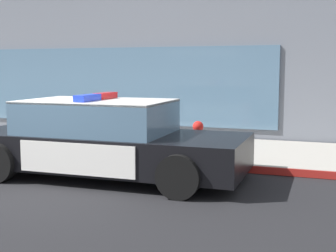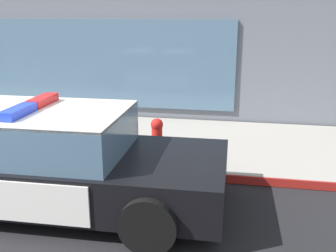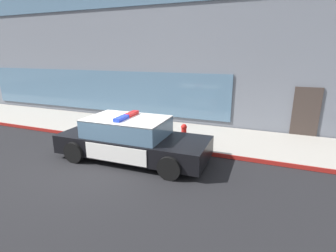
{
  "view_description": "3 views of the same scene",
  "coord_description": "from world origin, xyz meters",
  "views": [
    {
      "loc": [
        4.68,
        -6.56,
        1.94
      ],
      "look_at": [
        1.67,
        1.75,
        0.84
      ],
      "focal_mm": 49.78,
      "sensor_mm": 36.0,
      "label": 1
    },
    {
      "loc": [
        3.48,
        -4.0,
        2.65
      ],
      "look_at": [
        2.5,
        1.18,
        1.12
      ],
      "focal_mm": 41.98,
      "sensor_mm": 36.0,
      "label": 2
    },
    {
      "loc": [
        4.9,
        -6.15,
        3.38
      ],
      "look_at": [
        1.68,
        1.84,
        0.92
      ],
      "focal_mm": 27.38,
      "sensor_mm": 36.0,
      "label": 3
    }
  ],
  "objects": [
    {
      "name": "police_cruiser",
      "position": [
        0.83,
        0.74,
        0.68
      ],
      "size": [
        4.94,
        2.15,
        1.49
      ],
      "rotation": [
        0.0,
        0.0,
        0.02
      ],
      "color": "black",
      "rests_on": "ground"
    },
    {
      "name": "ground",
      "position": [
        0.0,
        0.0,
        0.0
      ],
      "size": [
        48.0,
        48.0,
        0.0
      ],
      "primitive_type": "plane",
      "color": "black"
    },
    {
      "name": "fire_hydrant",
      "position": [
        2.07,
        2.45,
        0.5
      ],
      "size": [
        0.34,
        0.39,
        0.73
      ],
      "color": "red",
      "rests_on": "sidewalk"
    },
    {
      "name": "sidewalk",
      "position": [
        0.0,
        3.54,
        0.07
      ],
      "size": [
        48.0,
        3.24,
        0.15
      ],
      "primitive_type": "cube",
      "color": "#A39E93",
      "rests_on": "ground"
    },
    {
      "name": "curb_red_paint",
      "position": [
        0.0,
        1.91,
        0.08
      ],
      "size": [
        28.8,
        0.04,
        0.14
      ],
      "primitive_type": "cube",
      "color": "maroon",
      "rests_on": "ground"
    },
    {
      "name": "storefront_building",
      "position": [
        -1.06,
        10.4,
        4.18
      ],
      "size": [
        24.44,
        10.47,
        8.35
      ],
      "color": "slate",
      "rests_on": "ground"
    }
  ]
}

